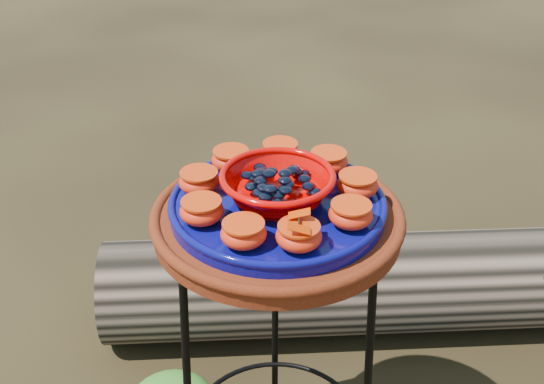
{
  "coord_description": "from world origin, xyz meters",
  "views": [
    {
      "loc": [
        -0.02,
        -1.06,
        1.42
      ],
      "look_at": [
        -0.01,
        0.0,
        0.78
      ],
      "focal_mm": 45.0,
      "sensor_mm": 36.0,
      "label": 1
    }
  ],
  "objects_px": {
    "terracotta_saucer": "(277,221)",
    "red_bowl": "(278,188)",
    "cobalt_plate": "(277,207)",
    "plant_stand": "(277,364)",
    "driftwood_log": "(376,283)"
  },
  "relations": [
    {
      "from": "red_bowl",
      "to": "terracotta_saucer",
      "type": "bearing_deg",
      "value": 0.0
    },
    {
      "from": "cobalt_plate",
      "to": "red_bowl",
      "type": "relative_size",
      "value": 2.0
    },
    {
      "from": "plant_stand",
      "to": "terracotta_saucer",
      "type": "xyz_separation_m",
      "value": [
        0.0,
        0.0,
        0.37
      ]
    },
    {
      "from": "plant_stand",
      "to": "driftwood_log",
      "type": "relative_size",
      "value": 0.44
    },
    {
      "from": "terracotta_saucer",
      "to": "driftwood_log",
      "type": "xyz_separation_m",
      "value": [
        0.3,
        0.52,
        -0.57
      ]
    },
    {
      "from": "plant_stand",
      "to": "driftwood_log",
      "type": "bearing_deg",
      "value": 59.83
    },
    {
      "from": "terracotta_saucer",
      "to": "red_bowl",
      "type": "height_order",
      "value": "red_bowl"
    },
    {
      "from": "plant_stand",
      "to": "cobalt_plate",
      "type": "distance_m",
      "value": 0.4
    },
    {
      "from": "terracotta_saucer",
      "to": "red_bowl",
      "type": "bearing_deg",
      "value": 0.0
    },
    {
      "from": "terracotta_saucer",
      "to": "driftwood_log",
      "type": "height_order",
      "value": "terracotta_saucer"
    },
    {
      "from": "plant_stand",
      "to": "red_bowl",
      "type": "bearing_deg",
      "value": 0.0
    },
    {
      "from": "plant_stand",
      "to": "red_bowl",
      "type": "relative_size",
      "value": 3.55
    },
    {
      "from": "cobalt_plate",
      "to": "red_bowl",
      "type": "bearing_deg",
      "value": 0.0
    },
    {
      "from": "terracotta_saucer",
      "to": "cobalt_plate",
      "type": "xyz_separation_m",
      "value": [
        0.0,
        0.0,
        0.03
      ]
    },
    {
      "from": "cobalt_plate",
      "to": "driftwood_log",
      "type": "height_order",
      "value": "cobalt_plate"
    }
  ]
}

